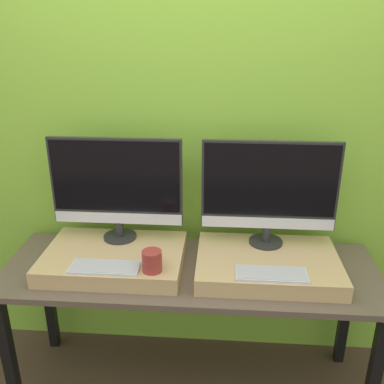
{
  "coord_description": "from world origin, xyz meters",
  "views": [
    {
      "loc": [
        0.14,
        -1.47,
        1.84
      ],
      "look_at": [
        0.0,
        0.44,
        1.08
      ],
      "focal_mm": 40.0,
      "sensor_mm": 36.0,
      "label": 1
    }
  ],
  "objects_px": {
    "monitor_left": "(116,185)",
    "keyboard_left": "(105,267)",
    "keyboard_right": "(271,274)",
    "monitor_right": "(269,189)",
    "mug": "(152,261)"
  },
  "relations": [
    {
      "from": "monitor_left",
      "to": "keyboard_left",
      "type": "height_order",
      "value": "monitor_left"
    },
    {
      "from": "keyboard_left",
      "to": "keyboard_right",
      "type": "relative_size",
      "value": 1.0
    },
    {
      "from": "monitor_left",
      "to": "keyboard_right",
      "type": "bearing_deg",
      "value": -21.85
    },
    {
      "from": "monitor_left",
      "to": "keyboard_left",
      "type": "relative_size",
      "value": 2.07
    },
    {
      "from": "keyboard_left",
      "to": "monitor_right",
      "type": "bearing_deg",
      "value": 21.85
    },
    {
      "from": "keyboard_left",
      "to": "keyboard_right",
      "type": "bearing_deg",
      "value": 0.0
    },
    {
      "from": "monitor_left",
      "to": "keyboard_left",
      "type": "bearing_deg",
      "value": -90.0
    },
    {
      "from": "monitor_right",
      "to": "keyboard_left",
      "type": "bearing_deg",
      "value": -158.15
    },
    {
      "from": "keyboard_left",
      "to": "monitor_right",
      "type": "distance_m",
      "value": 0.85
    },
    {
      "from": "monitor_left",
      "to": "mug",
      "type": "bearing_deg",
      "value": -54.01
    },
    {
      "from": "monitor_left",
      "to": "monitor_right",
      "type": "xyz_separation_m",
      "value": [
        0.74,
        0.0,
        0.0
      ]
    },
    {
      "from": "keyboard_right",
      "to": "keyboard_left",
      "type": "bearing_deg",
      "value": 180.0
    },
    {
      "from": "keyboard_left",
      "to": "mug",
      "type": "relative_size",
      "value": 3.22
    },
    {
      "from": "mug",
      "to": "keyboard_right",
      "type": "relative_size",
      "value": 0.31
    },
    {
      "from": "monitor_right",
      "to": "monitor_left",
      "type": "bearing_deg",
      "value": 180.0
    }
  ]
}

